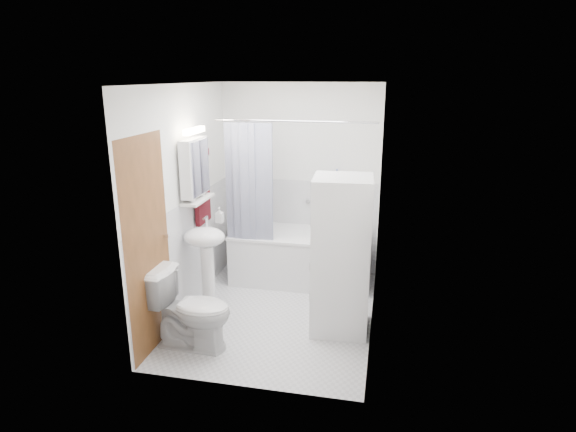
% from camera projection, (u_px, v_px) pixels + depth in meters
% --- Properties ---
extents(floor, '(2.60, 2.60, 0.00)m').
position_uv_depth(floor, '(278.00, 313.00, 5.20)').
color(floor, silver).
rests_on(floor, ground).
extents(room_walls, '(2.60, 2.60, 2.60)m').
position_uv_depth(room_walls, '(277.00, 179.00, 4.79)').
color(room_walls, white).
rests_on(room_walls, ground).
extents(wainscot, '(1.98, 2.58, 2.58)m').
position_uv_depth(wainscot, '(283.00, 252.00, 5.31)').
color(wainscot, white).
rests_on(wainscot, ground).
extents(door, '(0.05, 2.00, 2.00)m').
position_uv_depth(door, '(167.00, 236.00, 4.59)').
color(door, brown).
rests_on(door, ground).
extents(bathtub, '(1.63, 0.77, 0.62)m').
position_uv_depth(bathtub, '(299.00, 254.00, 5.96)').
color(bathtub, white).
rests_on(bathtub, ground).
extents(tub_spout, '(0.04, 0.12, 0.04)m').
position_uv_depth(tub_spout, '(320.00, 202.00, 6.06)').
color(tub_spout, silver).
rests_on(tub_spout, room_walls).
extents(curtain_rod, '(1.81, 0.02, 0.02)m').
position_uv_depth(curtain_rod, '(294.00, 121.00, 5.19)').
color(curtain_rod, silver).
rests_on(curtain_rod, room_walls).
extents(shower_curtain, '(0.55, 0.02, 1.45)m').
position_uv_depth(shower_curtain, '(249.00, 187.00, 5.50)').
color(shower_curtain, '#151E4C').
rests_on(shower_curtain, curtain_rod).
extents(sink, '(0.44, 0.37, 1.04)m').
position_uv_depth(sink, '(206.00, 250.00, 5.07)').
color(sink, white).
rests_on(sink, ground).
extents(medicine_cabinet, '(0.13, 0.50, 0.71)m').
position_uv_depth(medicine_cabinet, '(195.00, 166.00, 5.04)').
color(medicine_cabinet, white).
rests_on(medicine_cabinet, room_walls).
extents(shelf, '(0.18, 0.54, 0.02)m').
position_uv_depth(shelf, '(198.00, 200.00, 5.14)').
color(shelf, silver).
rests_on(shelf, room_walls).
extents(shower_caddy, '(0.22, 0.06, 0.02)m').
position_uv_depth(shower_caddy, '(324.00, 186.00, 5.98)').
color(shower_caddy, silver).
rests_on(shower_caddy, room_walls).
extents(towel, '(0.07, 0.35, 0.84)m').
position_uv_depth(towel, '(202.00, 186.00, 5.35)').
color(towel, '#4D1413').
rests_on(towel, room_walls).
extents(washer_dryer, '(0.59, 0.58, 1.57)m').
position_uv_depth(washer_dryer, '(341.00, 256.00, 4.70)').
color(washer_dryer, white).
rests_on(washer_dryer, ground).
extents(toilet, '(0.79, 0.46, 0.75)m').
position_uv_depth(toilet, '(191.00, 310.00, 4.48)').
color(toilet, white).
rests_on(toilet, ground).
extents(soap_pump, '(0.08, 0.17, 0.08)m').
position_uv_depth(soap_pump, '(220.00, 219.00, 5.31)').
color(soap_pump, gray).
rests_on(soap_pump, sink).
extents(shelf_bottle, '(0.07, 0.18, 0.07)m').
position_uv_depth(shelf_bottle, '(192.00, 199.00, 4.98)').
color(shelf_bottle, gray).
rests_on(shelf_bottle, shelf).
extents(shelf_cup, '(0.10, 0.09, 0.10)m').
position_uv_depth(shelf_cup, '(202.00, 191.00, 5.23)').
color(shelf_cup, gray).
rests_on(shelf_cup, shelf).
extents(shampoo_a, '(0.13, 0.17, 0.13)m').
position_uv_depth(shampoo_a, '(327.00, 180.00, 5.95)').
color(shampoo_a, gray).
rests_on(shampoo_a, shower_caddy).
extents(shampoo_b, '(0.08, 0.21, 0.08)m').
position_uv_depth(shampoo_b, '(337.00, 183.00, 5.94)').
color(shampoo_b, '#2846A0').
rests_on(shampoo_b, shower_caddy).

